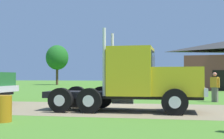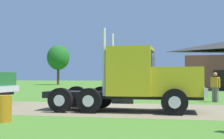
% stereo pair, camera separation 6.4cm
% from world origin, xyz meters
% --- Properties ---
extents(ground_plane, '(200.00, 200.00, 0.00)m').
position_xyz_m(ground_plane, '(0.00, 0.00, 0.00)').
color(ground_plane, '#4B7F29').
extents(dirt_track, '(120.00, 6.33, 0.01)m').
position_xyz_m(dirt_track, '(0.00, 0.00, 0.00)').
color(dirt_track, '#87795A').
rests_on(dirt_track, ground_plane).
extents(truck_foreground_white, '(6.99, 2.59, 3.55)m').
position_xyz_m(truck_foreground_white, '(1.46, -0.83, 1.32)').
color(truck_foreground_white, black).
rests_on(truck_foreground_white, ground_plane).
extents(visitor_far_side, '(0.52, 0.45, 1.77)m').
position_xyz_m(visitor_far_side, '(5.27, 5.17, 0.96)').
color(visitor_far_side, gold).
rests_on(visitor_far_side, ground_plane).
extents(steel_barrel, '(0.62, 0.62, 0.89)m').
position_xyz_m(steel_barrel, '(-2.69, -4.92, 0.44)').
color(steel_barrel, '#B27214').
rests_on(steel_barrel, ground_plane).
extents(tree_left, '(4.12, 4.12, 7.27)m').
position_xyz_m(tree_left, '(-18.40, 40.31, 4.98)').
color(tree_left, '#513823').
rests_on(tree_left, ground_plane).
extents(tree_mid, '(3.84, 3.84, 6.36)m').
position_xyz_m(tree_mid, '(-4.11, 42.33, 4.22)').
color(tree_mid, '#513823').
rests_on(tree_mid, ground_plane).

